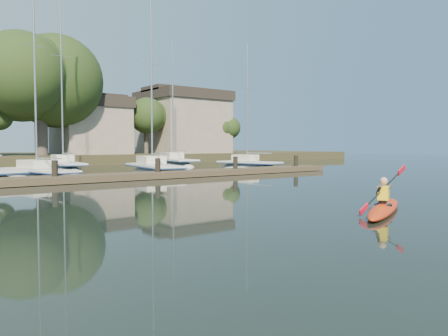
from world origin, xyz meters
TOP-DOWN VIEW (x-y plane):
  - ground at (0.00, 0.00)m, footprint 160.00×160.00m
  - kayak at (1.72, -1.85)m, footprint 4.41×2.47m
  - dock at (0.00, 14.00)m, footprint 34.00×2.00m
  - sailboat_2 at (-2.66, 18.33)m, footprint 3.40×8.36m
  - sailboat_3 at (4.89, 18.03)m, footprint 3.42×8.42m
  - sailboat_4 at (14.33, 18.74)m, footprint 3.30×7.17m
  - sailboat_6 at (1.55, 26.97)m, footprint 3.29×10.10m
  - sailboat_7 at (12.10, 27.17)m, footprint 3.38×8.73m
  - shore at (1.61, 40.29)m, footprint 90.00×25.25m

SIDE VIEW (x-z plane):
  - sailboat_7 at x=12.10m, z-range -7.06..6.65m
  - sailboat_3 at x=4.89m, z-range -6.80..6.40m
  - sailboat_4 at x=14.33m, z-range -6.06..5.68m
  - sailboat_6 at x=1.55m, z-range -8.07..7.70m
  - sailboat_2 at x=-2.66m, z-range -6.92..6.58m
  - ground at x=0.00m, z-range 0.00..0.00m
  - kayak at x=1.72m, z-range -0.55..0.91m
  - dock at x=0.00m, z-range -0.70..1.10m
  - shore at x=1.61m, z-range -3.15..9.60m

